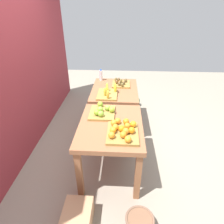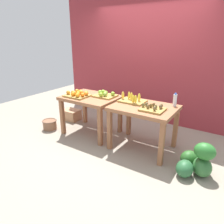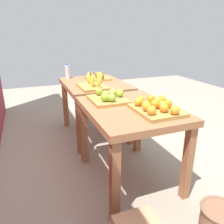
# 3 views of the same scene
# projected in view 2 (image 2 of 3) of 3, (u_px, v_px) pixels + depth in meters

# --- Properties ---
(ground_plane) EXTENTS (8.00, 8.00, 0.00)m
(ground_plane) POSITION_uv_depth(u_px,v_px,m) (115.00, 139.00, 3.98)
(ground_plane) COLOR gray
(back_wall) EXTENTS (4.40, 0.12, 3.00)m
(back_wall) POSITION_uv_depth(u_px,v_px,m) (149.00, 53.00, 4.53)
(back_wall) COLOR maroon
(back_wall) RESTS_ON ground_plane
(display_table_left) EXTENTS (1.04, 0.80, 0.77)m
(display_table_left) POSITION_uv_depth(u_px,v_px,m) (91.00, 102.00, 4.05)
(display_table_left) COLOR #965F3D
(display_table_left) RESTS_ON ground_plane
(display_table_right) EXTENTS (1.04, 0.80, 0.77)m
(display_table_right) POSITION_uv_depth(u_px,v_px,m) (144.00, 113.00, 3.47)
(display_table_right) COLOR #965F3D
(display_table_right) RESTS_ON ground_plane
(orange_bin) EXTENTS (0.45, 0.36, 0.11)m
(orange_bin) POSITION_uv_depth(u_px,v_px,m) (78.00, 94.00, 3.98)
(orange_bin) COLOR #A07E3C
(orange_bin) RESTS_ON display_table_left
(apple_bin) EXTENTS (0.40, 0.35, 0.11)m
(apple_bin) POSITION_uv_depth(u_px,v_px,m) (105.00, 95.00, 3.97)
(apple_bin) COLOR #A07E3C
(apple_bin) RESTS_ON display_table_left
(banana_crate) EXTENTS (0.44, 0.32, 0.17)m
(banana_crate) POSITION_uv_depth(u_px,v_px,m) (132.00, 100.00, 3.64)
(banana_crate) COLOR #A07E3C
(banana_crate) RESTS_ON display_table_right
(kiwi_bin) EXTENTS (0.37, 0.32, 0.10)m
(kiwi_bin) POSITION_uv_depth(u_px,v_px,m) (153.00, 108.00, 3.25)
(kiwi_bin) COLOR #A07E3C
(kiwi_bin) RESTS_ON display_table_right
(water_bottle) EXTENTS (0.06, 0.06, 0.22)m
(water_bottle) POSITION_uv_depth(u_px,v_px,m) (175.00, 100.00, 3.42)
(water_bottle) COLOR silver
(water_bottle) RESTS_ON display_table_right
(watermelon_pile) EXTENTS (0.57, 0.64, 0.50)m
(watermelon_pile) POSITION_uv_depth(u_px,v_px,m) (196.00, 162.00, 2.96)
(watermelon_pile) COLOR #326A34
(watermelon_pile) RESTS_ON ground_plane
(wicker_basket) EXTENTS (0.30, 0.30, 0.20)m
(wicker_basket) POSITION_uv_depth(u_px,v_px,m) (50.00, 124.00, 4.40)
(wicker_basket) COLOR brown
(wicker_basket) RESTS_ON ground_plane
(cardboard_produce_box) EXTENTS (0.40, 0.30, 0.24)m
(cardboard_produce_box) POSITION_uv_depth(u_px,v_px,m) (71.00, 115.00, 4.90)
(cardboard_produce_box) COLOR tan
(cardboard_produce_box) RESTS_ON ground_plane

